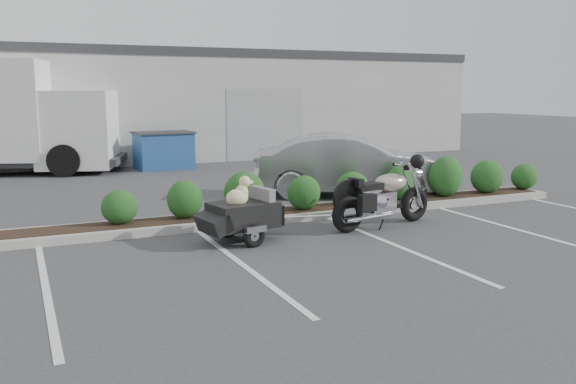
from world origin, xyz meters
name	(u,v)px	position (x,y,z in m)	size (l,w,h in m)	color
ground	(315,245)	(0.00, 0.00, 0.00)	(90.00, 90.00, 0.00)	#38383A
planter_kerb	(311,212)	(1.00, 2.20, 0.07)	(12.00, 1.00, 0.15)	#9E9E93
building	(130,103)	(0.00, 17.00, 2.00)	(26.00, 10.00, 4.00)	#9EA099
motorcycle	(383,198)	(1.77, 0.72, 0.55)	(2.37, 0.97, 1.37)	black
pet_trailer	(242,214)	(-1.02, 0.73, 0.48)	(1.93, 1.10, 1.13)	black
sedan	(348,165)	(2.91, 4.00, 0.75)	(1.58, 4.54, 1.50)	#9E9EA4
dumpster	(164,150)	(-0.03, 10.92, 0.61)	(1.93, 1.39, 1.21)	navy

